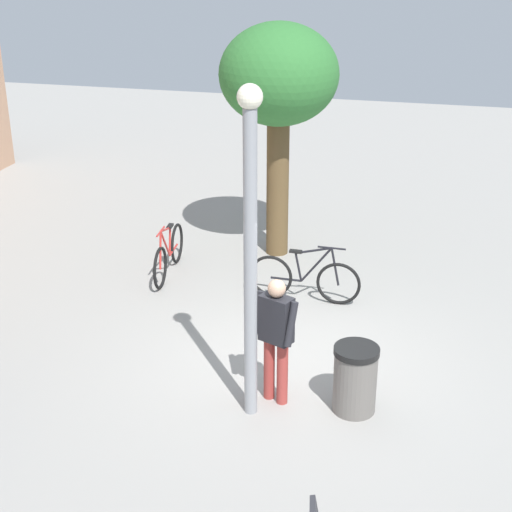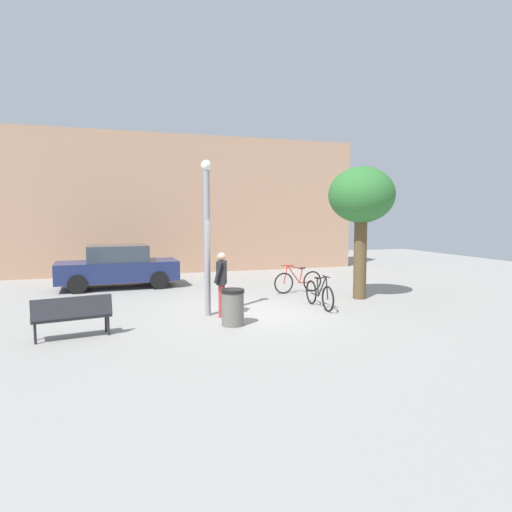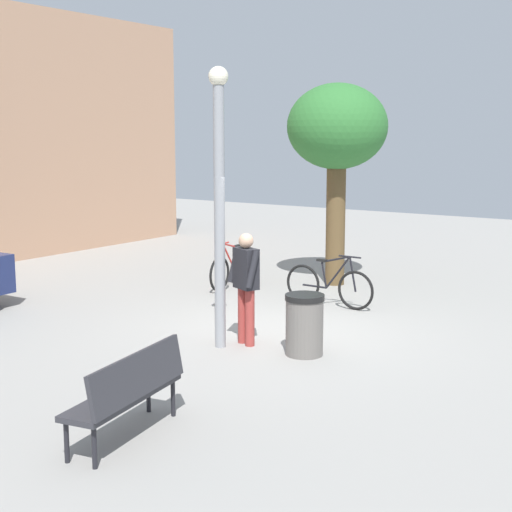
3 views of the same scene
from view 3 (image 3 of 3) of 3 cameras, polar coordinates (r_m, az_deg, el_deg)
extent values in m
plane|color=gray|center=(11.81, 1.81, -5.83)|extent=(36.00, 36.00, 0.00)
cylinder|color=gray|center=(10.63, -2.83, 2.82)|extent=(0.16, 0.16, 3.77)
sphere|color=#F2EACC|center=(10.60, -2.92, 13.66)|extent=(0.28, 0.28, 0.28)
cylinder|color=#9E3833|center=(10.93, -0.48, -4.78)|extent=(0.14, 0.14, 0.85)
cylinder|color=#9E3833|center=(11.09, -1.04, -4.57)|extent=(0.14, 0.14, 0.85)
cube|color=#232328|center=(10.86, -0.77, -0.96)|extent=(0.35, 0.45, 0.60)
sphere|color=tan|center=(10.79, -0.78, 1.18)|extent=(0.22, 0.22, 0.22)
cylinder|color=#232328|center=(10.62, -0.27, -1.03)|extent=(0.25, 0.17, 0.55)
cylinder|color=#232328|center=(11.04, -1.69, -0.64)|extent=(0.25, 0.17, 0.55)
cube|color=#2D2D33|center=(7.82, -10.19, -10.55)|extent=(1.65, 0.72, 0.06)
cube|color=#2D2D33|center=(7.64, -9.05, -9.02)|extent=(1.60, 0.41, 0.44)
cylinder|color=black|center=(7.46, -14.38, -13.68)|extent=(0.05, 0.05, 0.42)
cylinder|color=black|center=(8.55, -8.29, -10.46)|extent=(0.05, 0.05, 0.42)
cylinder|color=black|center=(7.28, -12.35, -14.20)|extent=(0.05, 0.05, 0.42)
cylinder|color=black|center=(8.39, -6.41, -10.80)|extent=(0.05, 0.05, 0.42)
cylinder|color=brown|center=(15.38, 6.14, 2.48)|extent=(0.40, 0.40, 2.54)
ellipsoid|color=#2F6F31|center=(15.27, 6.28, 9.90)|extent=(2.04, 2.04, 1.73)
torus|color=black|center=(13.27, 7.68, -2.65)|extent=(0.06, 0.71, 0.71)
torus|color=black|center=(13.80, 3.64, -2.11)|extent=(0.06, 0.71, 0.71)
cylinder|color=black|center=(13.38, 6.33, -1.27)|extent=(0.04, 0.50, 0.64)
cylinder|color=black|center=(13.37, 6.16, -0.26)|extent=(0.05, 0.58, 0.18)
cylinder|color=black|center=(13.54, 5.27, -1.46)|extent=(0.04, 0.14, 0.48)
cylinder|color=black|center=(13.68, 4.53, -2.33)|extent=(0.04, 0.50, 0.04)
cylinder|color=black|center=(13.24, 7.46, -1.41)|extent=(0.04, 0.17, 0.63)
cube|color=black|center=(13.51, 5.10, -0.33)|extent=(0.08, 0.20, 0.04)
cylinder|color=black|center=(13.22, 7.24, -0.06)|extent=(0.04, 0.44, 0.03)
torus|color=black|center=(14.70, -2.83, -1.40)|extent=(0.71, 0.12, 0.71)
torus|color=black|center=(15.63, -0.69, -0.74)|extent=(0.71, 0.12, 0.71)
cylinder|color=red|center=(14.96, -2.10, -0.10)|extent=(0.50, 0.08, 0.64)
cylinder|color=red|center=(14.97, -2.00, 0.82)|extent=(0.58, 0.09, 0.18)
cylinder|color=red|center=(15.21, -1.54, -0.22)|extent=(0.14, 0.05, 0.48)
cylinder|color=red|center=(15.42, -1.16, -0.98)|extent=(0.50, 0.08, 0.04)
cylinder|color=red|center=(14.71, -2.70, -0.27)|extent=(0.17, 0.05, 0.63)
cube|color=black|center=(15.21, -1.45, 0.79)|extent=(0.21, 0.10, 0.04)
cylinder|color=red|center=(14.71, -2.58, 0.96)|extent=(0.44, 0.07, 0.03)
cylinder|color=#66605B|center=(10.52, 3.75, -5.52)|extent=(0.53, 0.53, 0.79)
cylinder|color=black|center=(10.42, 3.78, -3.19)|extent=(0.56, 0.56, 0.08)
camera|label=1|loc=(5.01, -51.07, 34.71)|focal=53.87mm
camera|label=2|loc=(7.78, 72.66, -0.59)|focal=30.95mm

